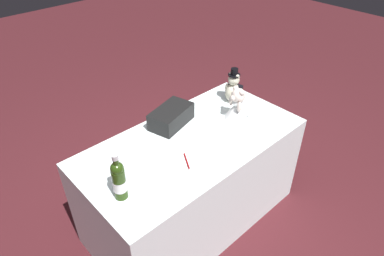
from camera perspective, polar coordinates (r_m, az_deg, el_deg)
name	(u,v)px	position (r m, az deg, el deg)	size (l,w,h in m)	color
ground_plane	(192,215)	(2.77, 0.00, -14.34)	(12.00, 12.00, 0.00)	#47191E
reception_table	(192,181)	(2.50, 0.00, -8.84)	(1.52, 0.78, 0.75)	white
teddy_bear_groom	(234,89)	(2.64, 6.98, 6.49)	(0.15, 0.16, 0.27)	beige
teddy_bear_bride	(239,105)	(2.44, 7.89, 3.86)	(0.23, 0.18, 0.24)	white
champagne_bottle	(119,180)	(1.84, -12.09, -8.43)	(0.07, 0.07, 0.29)	#263F10
signing_pen	(187,162)	(2.08, -0.86, -5.63)	(0.08, 0.13, 0.01)	maroon
gift_case_black	(171,117)	(2.37, -3.48, 1.92)	(0.35, 0.26, 0.12)	black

